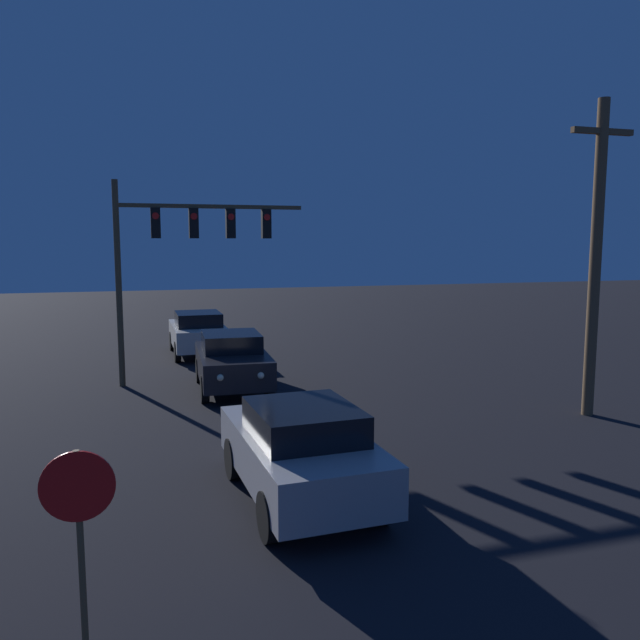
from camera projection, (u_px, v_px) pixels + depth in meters
car_near at (301, 450)px, 10.39m from camera, size 2.13×4.32×1.66m
car_mid at (232, 361)px, 18.19m from camera, size 2.11×4.31×1.66m
car_far at (198, 332)px, 23.84m from camera, size 2.01×4.27×1.66m
traffic_signal_mast at (180, 242)px, 18.73m from camera, size 5.65×0.30×6.11m
stop_sign at (79, 515)px, 6.32m from camera, size 0.74×0.07×2.24m
utility_pole at (596, 255)px, 15.17m from camera, size 1.69×0.28×7.69m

